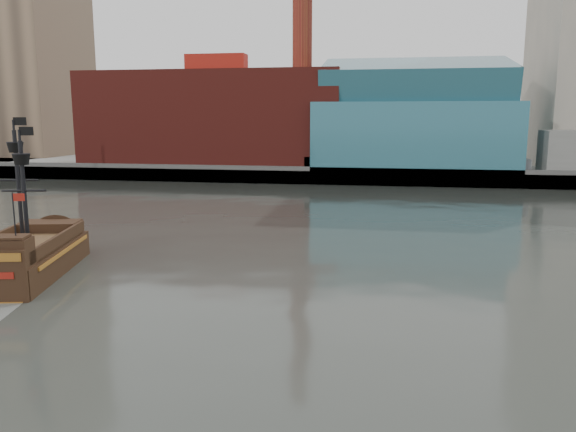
# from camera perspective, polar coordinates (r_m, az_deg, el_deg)

# --- Properties ---
(ground) EXTENTS (400.00, 400.00, 0.00)m
(ground) POSITION_cam_1_polar(r_m,az_deg,el_deg) (22.83, -6.66, -15.49)
(ground) COLOR #282C26
(ground) RESTS_ON ground
(promenade_far) EXTENTS (220.00, 60.00, 2.00)m
(promenade_far) POSITION_cam_1_polar(r_m,az_deg,el_deg) (112.23, 6.84, 5.43)
(promenade_far) COLOR slate
(promenade_far) RESTS_ON ground
(seawall) EXTENTS (220.00, 1.00, 2.60)m
(seawall) POSITION_cam_1_polar(r_m,az_deg,el_deg) (82.88, 5.71, 4.06)
(seawall) COLOR #4C4C49
(seawall) RESTS_ON ground
(skyline) EXTENTS (149.00, 45.00, 62.00)m
(skyline) POSITION_cam_1_polar(r_m,az_deg,el_deg) (105.32, 9.86, 17.91)
(skyline) COLOR #7F654C
(skyline) RESTS_ON promenade_far
(pirate_ship) EXTENTS (7.24, 14.64, 10.53)m
(pirate_ship) POSITION_cam_1_polar(r_m,az_deg,el_deg) (38.78, -25.10, -4.16)
(pirate_ship) COLOR black
(pirate_ship) RESTS_ON ground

